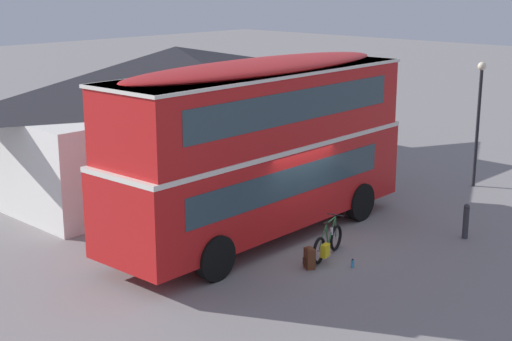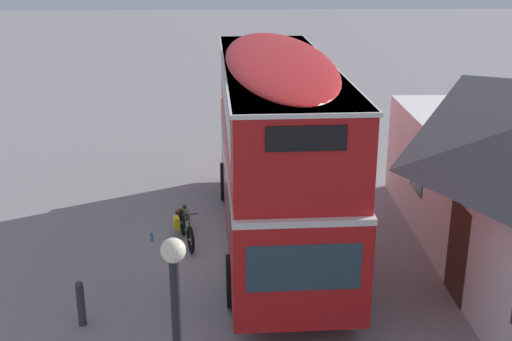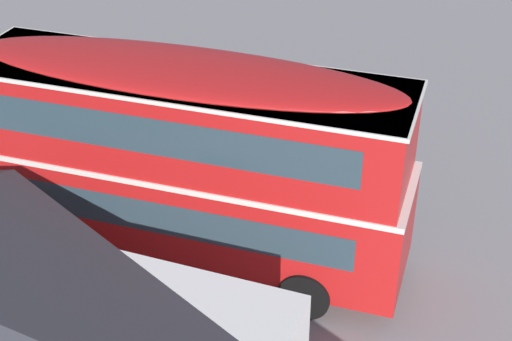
% 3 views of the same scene
% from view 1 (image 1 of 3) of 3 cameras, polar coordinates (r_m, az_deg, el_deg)
% --- Properties ---
extents(ground_plane, '(120.00, 120.00, 0.00)m').
position_cam_1_polar(ground_plane, '(20.09, 2.90, -5.45)').
color(ground_plane, gray).
extents(double_decker_bus, '(9.72, 2.88, 4.79)m').
position_cam_1_polar(double_decker_bus, '(19.76, 0.42, 2.21)').
color(double_decker_bus, black).
rests_on(double_decker_bus, ground).
extents(touring_bicycle, '(1.70, 0.73, 0.99)m').
position_cam_1_polar(touring_bicycle, '(18.95, 5.44, -5.56)').
color(touring_bicycle, black).
rests_on(touring_bicycle, ground).
extents(backpack_on_ground, '(0.33, 0.35, 0.56)m').
position_cam_1_polar(backpack_on_ground, '(18.27, 4.08, -6.59)').
color(backpack_on_ground, '#592D19').
rests_on(backpack_on_ground, ground).
extents(water_bottle_blue_sports, '(0.08, 0.08, 0.22)m').
position_cam_1_polar(water_bottle_blue_sports, '(18.48, 7.34, -7.02)').
color(water_bottle_blue_sports, '#338CBF').
rests_on(water_bottle_blue_sports, ground).
extents(pub_building, '(13.86, 6.82, 4.53)m').
position_cam_1_polar(pub_building, '(26.59, -6.01, 4.59)').
color(pub_building, silver).
rests_on(pub_building, ground).
extents(street_lamp, '(0.28, 0.28, 4.18)m').
position_cam_1_polar(street_lamp, '(25.83, 16.56, 4.47)').
color(street_lamp, black).
rests_on(street_lamp, ground).
extents(kerb_bollard, '(0.16, 0.16, 0.97)m').
position_cam_1_polar(kerb_bollard, '(20.97, 15.65, -3.68)').
color(kerb_bollard, '#333338').
rests_on(kerb_bollard, ground).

